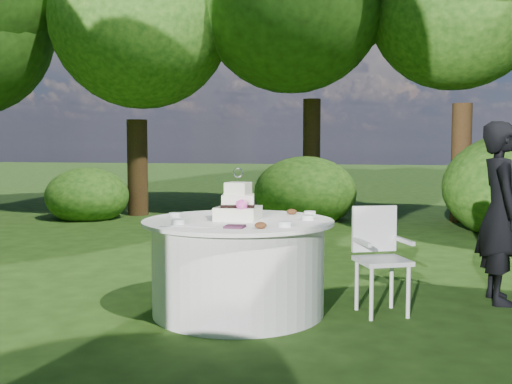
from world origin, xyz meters
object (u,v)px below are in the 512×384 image
table (238,266)px  napkins (235,227)px  cake (238,206)px  chair (379,250)px  guest (500,212)px

table → napkins: bearing=-78.2°
table → cake: size_ratio=3.61×
napkins → cake: (-0.10, 0.48, 0.10)m
cake → chair: bearing=13.5°
napkins → chair: (1.03, 0.75, -0.26)m
chair → table: bearing=-165.8°
guest → napkins: bearing=116.8°
napkins → guest: bearing=32.9°
table → cake: 0.50m
table → chair: bearing=14.2°
napkins → cake: 0.50m
guest → table: 2.34m
cake → chair: 1.22m
guest → chair: (-1.02, -0.57, -0.28)m
cake → guest: bearing=21.4°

